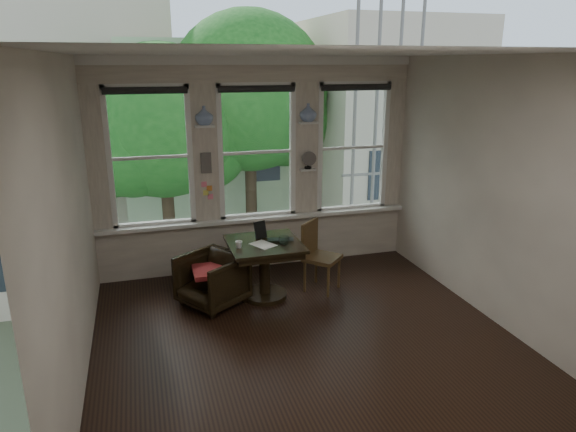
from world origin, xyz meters
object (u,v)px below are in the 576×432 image
object	(u,v)px
table	(265,270)
mug	(239,244)
armchair_left	(212,280)
side_chair_right	(322,257)
laptop	(281,241)

from	to	relation	value
table	mug	world-z (taller)	mug
armchair_left	mug	xyz separation A→B (m)	(0.33, -0.08, 0.46)
side_chair_right	mug	size ratio (longest dim) A/B	10.36
laptop	mug	size ratio (longest dim) A/B	3.70
table	armchair_left	distance (m)	0.68
table	laptop	distance (m)	0.44
laptop	mug	distance (m)	0.54
armchair_left	laptop	bearing A→B (deg)	53.04
side_chair_right	table	bearing A→B (deg)	136.26
armchair_left	mug	size ratio (longest dim) A/B	8.09
laptop	armchair_left	bearing A→B (deg)	-168.65
armchair_left	mug	bearing A→B (deg)	41.56
side_chair_right	mug	bearing A→B (deg)	140.86
mug	side_chair_right	bearing A→B (deg)	5.47
armchair_left	laptop	xyz separation A→B (m)	(0.87, -0.04, 0.44)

